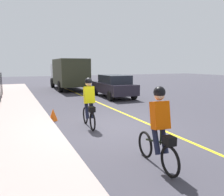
# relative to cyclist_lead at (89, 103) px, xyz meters

# --- Properties ---
(ground_plane) EXTENTS (80.00, 80.00, 0.00)m
(ground_plane) POSITION_rel_cyclist_lead_xyz_m (-0.31, -0.64, -0.91)
(ground_plane) COLOR #3B3942
(lane_line_centre) EXTENTS (36.00, 0.12, 0.01)m
(lane_line_centre) POSITION_rel_cyclist_lead_xyz_m (-0.31, -2.24, -0.91)
(lane_line_centre) COLOR yellow
(lane_line_centre) RESTS_ON ground
(sidewalk) EXTENTS (40.00, 3.20, 0.15)m
(sidewalk) POSITION_rel_cyclist_lead_xyz_m (-0.31, 2.76, -0.84)
(sidewalk) COLOR #A2908B
(sidewalk) RESTS_ON ground
(cyclist_lead) EXTENTS (1.71, 0.38, 1.83)m
(cyclist_lead) POSITION_rel_cyclist_lead_xyz_m (0.00, 0.00, 0.00)
(cyclist_lead) COLOR black
(cyclist_lead) RESTS_ON ground
(cyclist_follow) EXTENTS (1.71, 0.38, 1.83)m
(cyclist_follow) POSITION_rel_cyclist_lead_xyz_m (-3.74, -0.37, 0.00)
(cyclist_follow) COLOR black
(cyclist_follow) RESTS_ON ground
(patrol_sedan) EXTENTS (4.45, 2.03, 1.58)m
(patrol_sedan) POSITION_rel_cyclist_lead_xyz_m (6.71, -4.04, -0.09)
(patrol_sedan) COLOR #221E2A
(patrol_sedan) RESTS_ON ground
(box_truck_background) EXTENTS (6.76, 2.65, 2.78)m
(box_truck_background) POSITION_rel_cyclist_lead_xyz_m (13.13, -2.35, 0.64)
(box_truck_background) COLOR #2F3221
(box_truck_background) RESTS_ON ground
(traffic_cone_near) EXTENTS (0.36, 0.36, 0.50)m
(traffic_cone_near) POSITION_rel_cyclist_lead_xyz_m (1.57, 1.03, -0.66)
(traffic_cone_near) COLOR #EE5A11
(traffic_cone_near) RESTS_ON ground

